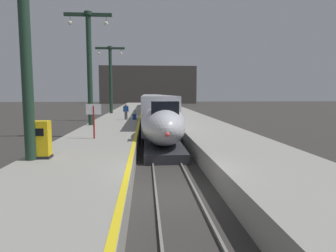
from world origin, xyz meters
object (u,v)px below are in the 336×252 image
(highspeed_train_main, at_px, (153,106))
(station_column_near, at_px, (24,20))
(station_column_mid, at_px, (89,58))
(rolling_suitcase, at_px, (134,117))
(ticket_machine_yellow, at_px, (41,141))
(station_column_far, at_px, (110,73))
(passenger_near_edge, at_px, (126,110))
(departure_info_board, at_px, (94,114))

(highspeed_train_main, bearing_deg, station_column_near, -100.88)
(station_column_mid, bearing_deg, rolling_suitcase, 54.83)
(station_column_mid, bearing_deg, ticket_machine_yellow, -88.53)
(station_column_far, xyz_separation_m, rolling_suitcase, (3.60, -10.62, -5.20))
(highspeed_train_main, bearing_deg, passenger_near_edge, -105.64)
(station_column_far, bearing_deg, rolling_suitcase, -71.27)
(station_column_near, bearing_deg, station_column_far, 90.00)
(passenger_near_edge, bearing_deg, station_column_far, 104.62)
(passenger_near_edge, bearing_deg, highspeed_train_main, 74.36)
(station_column_mid, xyz_separation_m, rolling_suitcase, (3.60, 5.11, -5.45))
(highspeed_train_main, bearing_deg, departure_info_board, -99.77)
(station_column_mid, distance_m, ticket_machine_yellow, 14.53)
(station_column_far, distance_m, passenger_near_edge, 11.63)
(passenger_near_edge, relative_size, ticket_machine_yellow, 1.06)
(highspeed_train_main, relative_size, station_column_mid, 5.96)
(highspeed_train_main, distance_m, passenger_near_edge, 11.85)
(station_column_near, xyz_separation_m, passenger_near_edge, (2.71, 19.29, -4.67))
(station_column_near, height_order, passenger_near_edge, station_column_near)
(station_column_near, distance_m, departure_info_board, 7.36)
(station_column_mid, relative_size, passenger_near_edge, 5.70)
(station_column_mid, bearing_deg, departure_info_board, -78.65)
(ticket_machine_yellow, bearing_deg, station_column_near, -139.34)
(passenger_near_edge, height_order, departure_info_board, departure_info_board)
(station_column_mid, distance_m, station_column_far, 15.73)
(station_column_mid, bearing_deg, station_column_near, -90.00)
(station_column_near, relative_size, passenger_near_edge, 5.59)
(station_column_far, bearing_deg, passenger_near_edge, -75.38)
(station_column_far, xyz_separation_m, departure_info_board, (1.62, -23.81, -4.00))
(station_column_near, bearing_deg, departure_info_board, 74.52)
(station_column_near, relative_size, station_column_far, 1.03)
(station_column_far, height_order, passenger_near_edge, station_column_far)
(station_column_far, bearing_deg, departure_info_board, -86.10)
(station_column_mid, height_order, passenger_near_edge, station_column_mid)
(rolling_suitcase, bearing_deg, highspeed_train_main, 78.84)
(passenger_near_edge, bearing_deg, ticket_machine_yellow, -97.07)
(highspeed_train_main, distance_m, station_column_near, 31.62)
(highspeed_train_main, distance_m, departure_info_board, 25.22)
(highspeed_train_main, xyz_separation_m, rolling_suitcase, (-2.30, -11.65, -0.60))
(station_column_mid, height_order, rolling_suitcase, station_column_mid)
(station_column_near, bearing_deg, rolling_suitcase, 79.29)
(station_column_mid, height_order, departure_info_board, station_column_mid)
(rolling_suitcase, distance_m, ticket_machine_yellow, 19.03)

